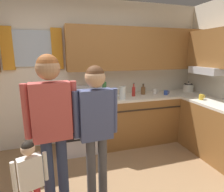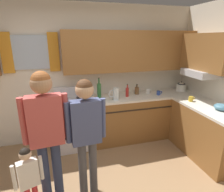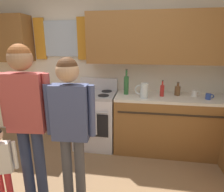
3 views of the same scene
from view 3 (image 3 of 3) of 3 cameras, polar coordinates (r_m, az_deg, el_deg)
back_wall_unit at (r=3.16m, az=0.54°, el=12.32°), size 4.60×0.42×2.60m
kitchen_counter_run at (r=2.94m, az=27.74°, el=-10.80°), size 2.13×1.89×0.90m
stove_oven at (r=3.18m, az=-4.89°, el=-6.68°), size 0.65×0.67×1.10m
bottle_wine_green at (r=2.94m, az=4.33°, el=3.43°), size 0.08×0.08×0.39m
bottle_squat_brown at (r=3.05m, az=19.19°, el=1.62°), size 0.08×0.08×0.21m
bottle_sauce_red at (r=2.93m, az=14.91°, el=1.70°), size 0.06×0.06×0.25m
mug_ceramic_white at (r=3.10m, az=23.72°, el=0.80°), size 0.13×0.08×0.09m
mug_cobalt_blue at (r=3.01m, az=27.18°, el=-0.13°), size 0.11×0.07×0.08m
water_pitcher at (r=2.77m, az=9.57°, el=1.66°), size 0.19×0.11×0.22m
adult_holding_child at (r=2.03m, az=-24.48°, el=-3.53°), size 0.52×0.23×1.67m
adult_in_plaid at (r=1.86m, az=-12.48°, el=-6.58°), size 0.49×0.21×1.56m
small_child at (r=2.21m, az=-30.71°, el=-16.46°), size 0.30×0.15×0.92m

